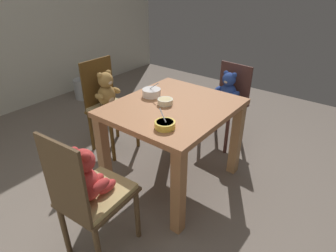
{
  "coord_description": "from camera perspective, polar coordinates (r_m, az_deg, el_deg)",
  "views": [
    {
      "loc": [
        -1.63,
        -1.21,
        1.66
      ],
      "look_at": [
        0.0,
        0.05,
        0.53
      ],
      "focal_mm": 30.37,
      "sensor_mm": 36.0,
      "label": 1
    }
  ],
  "objects": [
    {
      "name": "ground_plane",
      "position": [
        2.64,
        0.87,
        -10.8
      ],
      "size": [
        5.2,
        5.2,
        0.04
      ],
      "color": "#6F6359"
    },
    {
      "name": "dining_table",
      "position": [
        2.29,
        0.99,
        1.09
      ],
      "size": [
        0.98,
        0.86,
        0.73
      ],
      "color": "#A26842",
      "rests_on": "ground_plane"
    },
    {
      "name": "teddy_chair_near_left",
      "position": [
        1.77,
        -15.45,
        -11.91
      ],
      "size": [
        0.45,
        0.39,
        0.94
      ],
      "rotation": [
        0.0,
        0.0,
        0.08
      ],
      "color": "#4F3A24",
      "rests_on": "ground_plane"
    },
    {
      "name": "teddy_chair_near_right",
      "position": [
        3.01,
        11.77,
        5.93
      ],
      "size": [
        0.41,
        0.42,
        0.83
      ],
      "rotation": [
        0.0,
        0.0,
        3.05
      ],
      "color": "#4B2B25",
      "rests_on": "ground_plane"
    },
    {
      "name": "teddy_chair_far_center",
      "position": [
        2.87,
        -11.88,
        5.22
      ],
      "size": [
        0.41,
        0.39,
        0.92
      ],
      "rotation": [
        0.0,
        0.0,
        -1.59
      ],
      "color": "#533816",
      "rests_on": "ground_plane"
    },
    {
      "name": "porridge_bowl_yellow_near_left",
      "position": [
        1.9,
        -0.62,
        0.29
      ],
      "size": [
        0.14,
        0.15,
        0.12
      ],
      "color": "yellow",
      "rests_on": "dining_table"
    },
    {
      "name": "porridge_bowl_white_far_center",
      "position": [
        2.39,
        -3.32,
        6.77
      ],
      "size": [
        0.15,
        0.16,
        0.14
      ],
      "color": "silver",
      "rests_on": "dining_table"
    },
    {
      "name": "porridge_bowl_cream_center",
      "position": [
        2.24,
        -0.57,
        4.94
      ],
      "size": [
        0.12,
        0.12,
        0.05
      ],
      "color": "beige",
      "rests_on": "dining_table"
    },
    {
      "name": "metal_pail",
      "position": [
        4.35,
        -16.75,
        7.18
      ],
      "size": [
        0.24,
        0.24,
        0.29
      ],
      "primitive_type": "cylinder",
      "color": "#93969B",
      "rests_on": "ground_plane"
    }
  ]
}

